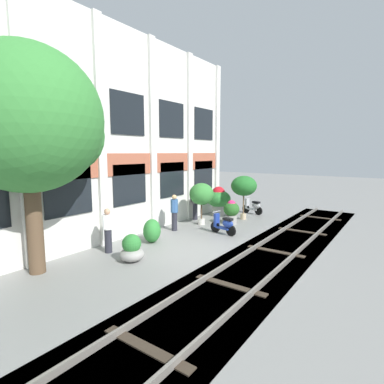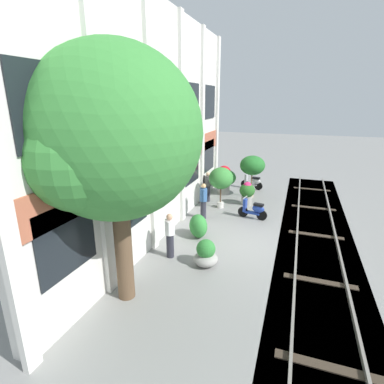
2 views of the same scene
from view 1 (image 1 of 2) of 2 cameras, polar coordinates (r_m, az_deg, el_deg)
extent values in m
plane|color=gray|center=(11.26, -0.19, -11.03)|extent=(80.00, 80.00, 0.00)
cube|color=silver|center=(13.00, -12.82, 10.47)|extent=(14.09, 0.50, 8.58)
cube|color=#AD5B42|center=(12.79, -11.86, 5.22)|extent=(14.09, 0.06, 0.90)
cube|color=silver|center=(10.39, -29.59, 10.46)|extent=(0.36, 0.16, 8.58)
cube|color=silver|center=(11.87, -16.98, 10.63)|extent=(0.36, 0.16, 8.58)
cube|color=silver|center=(13.77, -7.49, 10.42)|extent=(0.36, 0.16, 8.58)
cube|color=silver|center=(15.94, -0.46, 10.09)|extent=(0.36, 0.16, 8.58)
cube|color=silver|center=(18.30, 4.81, 9.74)|extent=(0.36, 0.16, 8.58)
cube|color=black|center=(11.15, -22.41, 0.09)|extent=(1.80, 0.04, 1.70)
cube|color=black|center=(12.85, -11.72, 1.43)|extent=(1.80, 0.04, 1.70)
cube|color=black|center=(14.89, -3.74, 2.40)|extent=(1.80, 0.04, 1.70)
cube|color=black|center=(17.16, 2.24, 3.09)|extent=(1.80, 0.04, 1.70)
cube|color=black|center=(11.17, -23.19, 15.00)|extent=(1.80, 0.04, 1.70)
cube|color=black|center=(12.87, -12.08, 14.37)|extent=(1.80, 0.04, 1.70)
cube|color=black|center=(14.91, -3.84, 13.56)|extent=(1.80, 0.04, 1.70)
cube|color=black|center=(17.18, 2.29, 12.78)|extent=(1.80, 0.04, 1.70)
cube|color=#4C473F|center=(10.11, 12.22, -14.27)|extent=(22.09, 2.80, 0.28)
cube|color=slate|center=(9.79, 16.24, -13.79)|extent=(22.09, 0.07, 0.15)
cube|color=slate|center=(10.31, 8.50, -12.45)|extent=(22.09, 0.07, 0.15)
cube|color=#382D23|center=(6.27, -8.69, -27.29)|extent=(0.24, 2.10, 0.03)
cube|color=#382D23|center=(8.55, 7.22, -17.22)|extent=(0.24, 2.10, 0.03)
cube|color=#382D23|center=(11.50, 15.57, -10.83)|extent=(0.24, 2.10, 0.03)
cube|color=#382D23|center=(14.62, 20.19, -7.06)|extent=(0.24, 2.10, 0.03)
cube|color=#382D23|center=(17.94, 23.19, -4.54)|extent=(0.24, 2.10, 0.03)
cylinder|color=brown|center=(9.97, -27.88, -4.35)|extent=(0.46, 0.46, 3.37)
ellipsoid|color=#388438|center=(9.83, -28.92, 12.06)|extent=(4.20, 4.20, 4.17)
sphere|color=#388438|center=(10.13, -22.84, 9.87)|extent=(2.31, 2.31, 2.31)
ellipsoid|color=gray|center=(10.34, -11.38, -11.59)|extent=(0.82, 0.82, 0.45)
sphere|color=#2D7A33|center=(10.22, -11.43, -9.61)|extent=(0.63, 0.63, 0.63)
cylinder|color=beige|center=(15.05, 1.80, -5.64)|extent=(0.34, 0.34, 0.30)
cylinder|color=#4C3826|center=(14.91, 1.81, -3.16)|extent=(0.07, 0.07, 1.03)
ellipsoid|color=#388438|center=(14.80, 1.82, -0.37)|extent=(1.20, 1.20, 1.08)
cylinder|color=tan|center=(16.42, 9.73, -4.61)|extent=(0.31, 0.31, 0.31)
cylinder|color=brown|center=(16.27, 9.79, -1.84)|extent=(0.07, 0.07, 1.30)
ellipsoid|color=#236B28|center=(16.16, 9.86, 1.17)|extent=(1.36, 1.36, 1.07)
cylinder|color=gray|center=(17.19, 5.04, -3.54)|extent=(0.69, 0.69, 0.57)
ellipsoid|color=#2D7A33|center=(17.07, 5.06, -1.26)|extent=(1.38, 1.38, 0.95)
sphere|color=red|center=(17.02, 5.07, -0.23)|extent=(0.76, 0.76, 0.76)
cylinder|color=gray|center=(15.22, 7.49, -5.23)|extent=(0.55, 0.55, 0.47)
ellipsoid|color=#286023|center=(15.11, 7.52, -3.25)|extent=(0.79, 0.79, 0.72)
sphere|color=#DB2866|center=(15.07, 7.54, -2.38)|extent=(0.44, 0.44, 0.44)
cylinder|color=black|center=(18.21, 10.25, -3.15)|extent=(0.19, 0.49, 0.48)
cylinder|color=black|center=(17.69, 12.56, -3.52)|extent=(0.19, 0.49, 0.48)
cube|color=#B2B2B7|center=(17.93, 11.42, -3.21)|extent=(0.38, 0.72, 0.08)
ellipsoid|color=#B2B2B7|center=(17.74, 12.11, -2.56)|extent=(0.37, 0.60, 0.36)
cube|color=black|center=(17.70, 12.13, -1.92)|extent=(0.31, 0.48, 0.10)
cube|color=#B2B2B7|center=(18.10, 10.47, -2.12)|extent=(0.30, 0.18, 0.60)
cylinder|color=#B7B7BF|center=(18.05, 10.45, -0.92)|extent=(0.50, 0.14, 0.03)
cylinder|color=black|center=(13.65, 4.45, -6.66)|extent=(0.17, 0.49, 0.48)
cylinder|color=black|center=(13.09, 7.44, -7.32)|extent=(0.17, 0.49, 0.48)
cube|color=navy|center=(13.35, 5.95, -6.82)|extent=(0.35, 0.71, 0.08)
ellipsoid|color=navy|center=(13.13, 6.84, -6.00)|extent=(0.35, 0.60, 0.36)
cube|color=black|center=(13.09, 6.85, -5.15)|extent=(0.29, 0.47, 0.10)
cube|color=navy|center=(13.52, 4.72, -5.32)|extent=(0.30, 0.17, 0.60)
cylinder|color=#B7B7BF|center=(13.45, 4.67, -3.73)|extent=(0.50, 0.12, 0.03)
cylinder|color=#282833|center=(16.08, 0.60, -3.73)|extent=(0.26, 0.26, 0.88)
cylinder|color=#4C4C4C|center=(15.95, 0.61, -1.25)|extent=(0.34, 0.34, 0.53)
sphere|color=tan|center=(15.90, 0.61, 0.08)|extent=(0.22, 0.22, 0.22)
cylinder|color=#4C4C4C|center=(15.80, 1.18, -1.25)|extent=(0.09, 0.09, 0.48)
cylinder|color=#4C4C4C|center=(16.10, 0.05, -1.08)|extent=(0.09, 0.09, 0.48)
cylinder|color=#282833|center=(11.31, -15.66, -8.94)|extent=(0.26, 0.26, 0.86)
cylinder|color=silver|center=(11.14, -15.79, -5.50)|extent=(0.34, 0.34, 0.53)
sphere|color=tan|center=(11.06, -15.86, -3.61)|extent=(0.22, 0.22, 0.22)
cylinder|color=silver|center=(10.95, -16.45, -5.60)|extent=(0.09, 0.09, 0.48)
cylinder|color=silver|center=(11.31, -15.17, -5.14)|extent=(0.09, 0.09, 0.48)
cylinder|color=#282833|center=(13.89, -3.37, -5.61)|extent=(0.26, 0.26, 0.85)
cylinder|color=#33598C|center=(13.74, -3.39, -2.66)|extent=(0.34, 0.34, 0.60)
sphere|color=tan|center=(13.67, -3.41, -0.97)|extent=(0.22, 0.22, 0.22)
cylinder|color=#33598C|center=(13.53, -3.71, -2.69)|extent=(0.09, 0.09, 0.54)
cylinder|color=#33598C|center=(13.94, -3.09, -2.38)|extent=(0.09, 0.09, 0.54)
ellipsoid|color=#2D7A33|center=(12.21, -7.64, -7.31)|extent=(1.17, 1.11, 0.94)
camera|label=2|loc=(5.28, -78.69, 20.42)|focal=28.00mm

